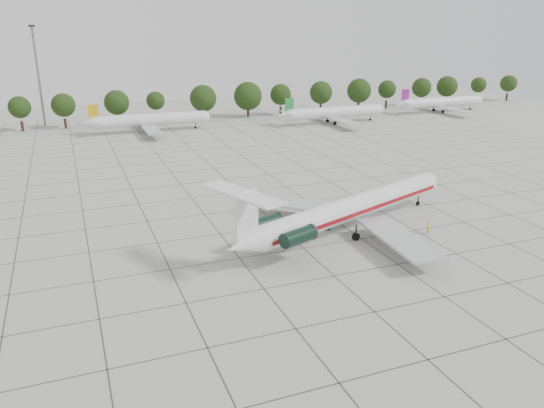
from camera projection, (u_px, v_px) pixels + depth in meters
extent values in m
plane|color=#A4A59E|center=(278.00, 226.00, 70.52)|extent=(260.00, 260.00, 0.00)
cube|color=#383838|center=(243.00, 194.00, 83.75)|extent=(170.00, 170.00, 0.02)
cylinder|color=silver|center=(356.00, 206.00, 68.23)|extent=(31.71, 14.54, 3.01)
sphere|color=silver|center=(426.00, 182.00, 78.69)|extent=(3.01, 3.01, 3.01)
cone|color=silver|center=(244.00, 245.00, 56.33)|extent=(5.33, 4.44, 3.01)
cube|color=maroon|center=(347.00, 205.00, 69.37)|extent=(29.81, 11.45, 0.50)
cube|color=maroon|center=(365.00, 211.00, 67.24)|extent=(29.81, 11.45, 0.50)
cube|color=#B7BABC|center=(298.00, 204.00, 72.92)|extent=(12.74, 12.52, 0.27)
cube|color=#B7BABC|center=(398.00, 238.00, 61.43)|extent=(5.15, 13.93, 0.27)
cube|color=black|center=(269.00, 225.00, 61.16)|extent=(2.30, 1.82, 0.23)
cylinder|color=black|center=(266.00, 223.00, 61.61)|extent=(4.70, 3.18, 1.73)
cube|color=black|center=(294.00, 235.00, 58.29)|extent=(2.30, 1.82, 0.23)
cylinder|color=black|center=(298.00, 236.00, 57.84)|extent=(4.70, 3.18, 1.73)
cube|color=silver|center=(247.00, 216.00, 55.59)|extent=(2.81, 1.28, 5.47)
cube|color=silver|center=(242.00, 194.00, 54.37)|extent=(6.46, 11.19, 0.20)
cylinder|color=black|center=(418.00, 200.00, 78.27)|extent=(0.24, 0.24, 1.73)
cylinder|color=black|center=(418.00, 203.00, 78.45)|extent=(0.69, 0.47, 0.64)
cylinder|color=black|center=(328.00, 221.00, 68.79)|extent=(0.28, 0.28, 1.64)
cylinder|color=black|center=(327.00, 226.00, 69.03)|extent=(1.05, 0.84, 0.91)
cylinder|color=black|center=(356.00, 231.00, 65.47)|extent=(0.28, 0.28, 1.64)
cylinder|color=black|center=(356.00, 237.00, 65.71)|extent=(1.05, 0.84, 0.91)
imported|color=#DFBA0D|center=(428.00, 228.00, 67.48)|extent=(0.72, 0.70, 1.66)
cylinder|color=silver|center=(151.00, 120.00, 131.99)|extent=(27.20, 3.00, 3.00)
cube|color=#B7BABC|center=(147.00, 125.00, 132.03)|extent=(3.50, 27.20, 0.25)
cube|color=#D29F0C|center=(93.00, 112.00, 126.52)|extent=(2.40, 0.25, 3.60)
cylinder|color=black|center=(146.00, 129.00, 134.42)|extent=(0.80, 0.45, 0.80)
cylinder|color=black|center=(149.00, 132.00, 130.53)|extent=(0.80, 0.45, 0.80)
cylinder|color=silver|center=(335.00, 112.00, 143.28)|extent=(27.20, 3.00, 3.00)
cube|color=#B7BABC|center=(331.00, 117.00, 143.32)|extent=(3.50, 27.20, 0.25)
cube|color=#1C7F2E|center=(289.00, 105.00, 137.81)|extent=(2.40, 0.25, 3.60)
cylinder|color=black|center=(328.00, 121.00, 145.71)|extent=(0.80, 0.45, 0.80)
cylinder|color=black|center=(335.00, 123.00, 141.83)|extent=(0.80, 0.45, 0.80)
cylinder|color=silver|center=(442.00, 102.00, 162.09)|extent=(27.20, 3.00, 3.00)
cube|color=#B7BABC|center=(439.00, 106.00, 162.13)|extent=(3.50, 27.20, 0.25)
cube|color=#841883|center=(405.00, 96.00, 156.62)|extent=(2.40, 0.25, 3.60)
cylinder|color=black|center=(434.00, 110.00, 164.52)|extent=(0.80, 0.45, 0.80)
cylinder|color=black|center=(443.00, 112.00, 160.64)|extent=(0.80, 0.45, 0.80)
cylinder|color=#332114|center=(22.00, 126.00, 133.02)|extent=(0.70, 0.70, 2.50)
sphere|color=black|center=(20.00, 107.00, 131.50)|extent=(5.43, 5.43, 5.43)
cylinder|color=#332114|center=(66.00, 124.00, 136.54)|extent=(0.70, 0.70, 2.50)
sphere|color=black|center=(63.00, 105.00, 135.02)|extent=(5.99, 5.99, 5.99)
cylinder|color=#332114|center=(118.00, 120.00, 141.09)|extent=(0.70, 0.70, 2.50)
sphere|color=black|center=(117.00, 103.00, 139.56)|extent=(6.50, 6.50, 6.50)
cylinder|color=#332114|center=(157.00, 118.00, 144.60)|extent=(0.70, 0.70, 2.50)
sphere|color=black|center=(156.00, 101.00, 143.08)|extent=(4.93, 4.93, 4.93)
cylinder|color=#332114|center=(204.00, 115.00, 149.15)|extent=(0.70, 0.70, 2.50)
sphere|color=black|center=(203.00, 98.00, 147.63)|extent=(7.40, 7.40, 7.40)
cylinder|color=#332114|center=(248.00, 113.00, 153.70)|extent=(0.70, 0.70, 2.50)
sphere|color=black|center=(248.00, 96.00, 152.17)|extent=(8.08, 8.08, 8.08)
cylinder|color=#332114|center=(281.00, 111.00, 157.21)|extent=(0.70, 0.70, 2.50)
sphere|color=black|center=(281.00, 95.00, 155.69)|extent=(6.17, 6.17, 6.17)
cylinder|color=#332114|center=(321.00, 108.00, 161.76)|extent=(0.70, 0.70, 2.50)
sphere|color=black|center=(321.00, 93.00, 160.23)|extent=(6.82, 6.82, 6.82)
cylinder|color=#332114|center=(358.00, 106.00, 166.30)|extent=(0.70, 0.70, 2.50)
sphere|color=black|center=(359.00, 91.00, 164.78)|extent=(7.44, 7.44, 7.44)
cylinder|color=#332114|center=(386.00, 104.00, 169.82)|extent=(0.70, 0.70, 2.50)
sphere|color=black|center=(387.00, 89.00, 168.30)|extent=(5.66, 5.66, 5.66)
cylinder|color=#332114|center=(420.00, 102.00, 174.37)|extent=(0.70, 0.70, 2.50)
sphere|color=black|center=(422.00, 88.00, 172.84)|extent=(6.25, 6.25, 6.25)
cylinder|color=#332114|center=(446.00, 101.00, 177.88)|extent=(0.70, 0.70, 2.50)
sphere|color=black|center=(447.00, 86.00, 176.36)|extent=(6.79, 6.79, 6.79)
cylinder|color=#332114|center=(477.00, 99.00, 182.43)|extent=(0.70, 0.70, 2.50)
sphere|color=black|center=(479.00, 85.00, 180.91)|extent=(5.16, 5.16, 5.16)
cylinder|color=#332114|center=(507.00, 97.00, 186.98)|extent=(0.70, 0.70, 2.50)
sphere|color=black|center=(509.00, 83.00, 185.45)|extent=(5.68, 5.68, 5.68)
cylinder|color=slate|center=(39.00, 77.00, 137.34)|extent=(0.56, 0.56, 25.00)
cube|color=black|center=(31.00, 26.00, 133.28)|extent=(1.60, 1.60, 0.50)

